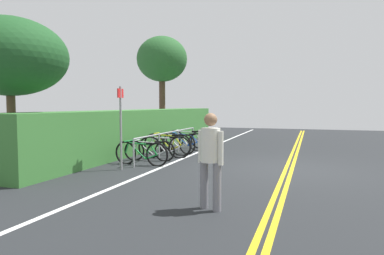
# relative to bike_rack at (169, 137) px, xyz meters

# --- Properties ---
(ground_plane) EXTENTS (33.70, 13.67, 0.05)m
(ground_plane) POSITION_rel_bike_rack_xyz_m (-1.44, -4.10, -0.64)
(ground_plane) COLOR #232628
(centre_line_yellow_inner) EXTENTS (30.33, 0.10, 0.00)m
(centre_line_yellow_inner) POSITION_rel_bike_rack_xyz_m (-1.44, -4.18, -0.62)
(centre_line_yellow_inner) COLOR gold
(centre_line_yellow_inner) RESTS_ON ground_plane
(centre_line_yellow_outer) EXTENTS (30.33, 0.10, 0.00)m
(centre_line_yellow_outer) POSITION_rel_bike_rack_xyz_m (-1.44, -4.02, -0.62)
(centre_line_yellow_outer) COLOR gold
(centre_line_yellow_outer) RESTS_ON ground_plane
(bike_lane_stripe_white) EXTENTS (30.33, 0.12, 0.00)m
(bike_lane_stripe_white) POSITION_rel_bike_rack_xyz_m (-1.44, -0.73, -0.62)
(bike_lane_stripe_white) COLOR white
(bike_lane_stripe_white) RESTS_ON ground_plane
(bike_rack) EXTENTS (5.22, 0.05, 0.81)m
(bike_rack) POSITION_rel_bike_rack_xyz_m (0.00, 0.00, 0.00)
(bike_rack) COLOR #9EA0A5
(bike_rack) RESTS_ON ground_plane
(bicycle_0) EXTENTS (0.46, 1.75, 0.73)m
(bicycle_0) POSITION_rel_bike_rack_xyz_m (-2.14, -0.01, -0.28)
(bicycle_0) COLOR black
(bicycle_0) RESTS_ON ground_plane
(bicycle_1) EXTENTS (0.46, 1.63, 0.68)m
(bicycle_1) POSITION_rel_bike_rack_xyz_m (-1.34, 0.11, -0.30)
(bicycle_1) COLOR black
(bicycle_1) RESTS_ON ground_plane
(bicycle_2) EXTENTS (0.67, 1.65, 0.77)m
(bicycle_2) POSITION_rel_bike_rack_xyz_m (-0.67, -0.12, -0.26)
(bicycle_2) COLOR black
(bicycle_2) RESTS_ON ground_plane
(bicycle_3) EXTENTS (0.46, 1.78, 0.79)m
(bicycle_3) POSITION_rel_bike_rack_xyz_m (-0.00, 0.06, -0.25)
(bicycle_3) COLOR black
(bicycle_3) RESTS_ON ground_plane
(bicycle_4) EXTENTS (0.66, 1.71, 0.75)m
(bicycle_4) POSITION_rel_bike_rack_xyz_m (0.67, 0.02, -0.27)
(bicycle_4) COLOR black
(bicycle_4) RESTS_ON ground_plane
(bicycle_5) EXTENTS (0.46, 1.70, 0.72)m
(bicycle_5) POSITION_rel_bike_rack_xyz_m (1.40, -0.06, -0.28)
(bicycle_5) COLOR black
(bicycle_5) RESTS_ON ground_plane
(bicycle_6) EXTENTS (0.52, 1.76, 0.77)m
(bicycle_6) POSITION_rel_bike_rack_xyz_m (2.12, 0.08, -0.26)
(bicycle_6) COLOR black
(bicycle_6) RESTS_ON ground_plane
(pedestrian) EXTENTS (0.32, 0.47, 1.60)m
(pedestrian) POSITION_rel_bike_rack_xyz_m (-5.72, -3.10, 0.30)
(pedestrian) COLOR slate
(pedestrian) RESTS_ON ground_plane
(sign_post_near) EXTENTS (0.36, 0.08, 2.22)m
(sign_post_near) POSITION_rel_bike_rack_xyz_m (-3.01, 0.15, 0.72)
(sign_post_near) COLOR gray
(sign_post_near) RESTS_ON ground_plane
(hedge_backdrop) EXTENTS (14.17, 1.37, 1.55)m
(hedge_backdrop) POSITION_rel_bike_rack_xyz_m (1.50, 1.74, 0.16)
(hedge_backdrop) COLOR #387533
(hedge_backdrop) RESTS_ON ground_plane
(tree_near_left) EXTENTS (2.90, 2.90, 3.95)m
(tree_near_left) POSITION_rel_bike_rack_xyz_m (-4.19, 2.64, 2.33)
(tree_near_left) COLOR brown
(tree_near_left) RESTS_ON ground_plane
(tree_mid) EXTENTS (2.78, 2.78, 5.52)m
(tree_mid) POSITION_rel_bike_rack_xyz_m (6.83, 3.24, 3.61)
(tree_mid) COLOR #473323
(tree_mid) RESTS_ON ground_plane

